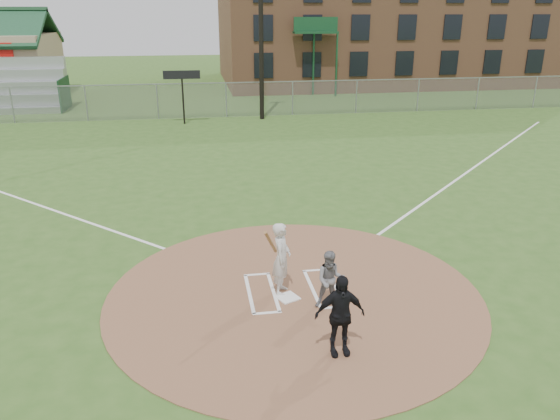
{
  "coord_description": "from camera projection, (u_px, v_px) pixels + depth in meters",
  "views": [
    {
      "loc": [
        -2.06,
        -10.71,
        6.04
      ],
      "look_at": [
        0.0,
        2.0,
        1.3
      ],
      "focal_mm": 35.0,
      "sensor_mm": 36.0,
      "label": 1
    }
  ],
  "objects": [
    {
      "name": "home_plate",
      "position": [
        288.0,
        298.0,
        12.1
      ],
      "size": [
        0.57,
        0.57,
        0.03
      ],
      "primitive_type": "cube",
      "rotation": [
        0.0,
        0.0,
        0.42
      ],
      "color": "white",
      "rests_on": "dirt_circle"
    },
    {
      "name": "scoreboard_sign",
      "position": [
        182.0,
        81.0,
        29.83
      ],
      "size": [
        2.0,
        0.1,
        2.93
      ],
      "color": "black",
      "rests_on": "ground"
    },
    {
      "name": "dirt_circle",
      "position": [
        294.0,
        294.0,
        12.32
      ],
      "size": [
        8.4,
        8.4,
        0.02
      ],
      "primitive_type": "cylinder",
      "color": "#895C41",
      "rests_on": "ground"
    },
    {
      "name": "batters_boxes",
      "position": [
        293.0,
        290.0,
        12.45
      ],
      "size": [
        2.08,
        1.88,
        0.01
      ],
      "color": "white",
      "rests_on": "dirt_circle"
    },
    {
      "name": "bleachers",
      "position": [
        13.0,
        85.0,
        34.1
      ],
      "size": [
        6.08,
        3.2,
        3.2
      ],
      "color": "#B7BABF",
      "rests_on": "ground"
    },
    {
      "name": "outfield_fence",
      "position": [
        226.0,
        100.0,
        32.35
      ],
      "size": [
        56.08,
        0.08,
        2.03
      ],
      "color": "slate",
      "rests_on": "ground"
    },
    {
      "name": "ground",
      "position": [
        294.0,
        294.0,
        12.32
      ],
      "size": [
        140.0,
        140.0,
        0.0
      ],
      "primitive_type": "plane",
      "color": "#31551D",
      "rests_on": "ground"
    },
    {
      "name": "umpire",
      "position": [
        340.0,
        315.0,
        9.92
      ],
      "size": [
        0.94,
        0.4,
        1.59
      ],
      "primitive_type": "imported",
      "rotation": [
        0.0,
        0.0,
        0.01
      ],
      "color": "black",
      "rests_on": "dirt_circle"
    },
    {
      "name": "foul_line_first",
      "position": [
        472.0,
        169.0,
        22.0
      ],
      "size": [
        17.04,
        17.04,
        0.01
      ],
      "primitive_type": "cube",
      "rotation": [
        0.0,
        0.0,
        -0.79
      ],
      "color": "white",
      "rests_on": "ground"
    },
    {
      "name": "batter_at_plate",
      "position": [
        281.0,
        258.0,
        12.08
      ],
      "size": [
        0.77,
        1.03,
        1.78
      ],
      "color": "silver",
      "rests_on": "dirt_circle"
    },
    {
      "name": "catcher",
      "position": [
        330.0,
        280.0,
        11.54
      ],
      "size": [
        0.71,
        0.6,
        1.29
      ],
      "primitive_type": "imported",
      "rotation": [
        0.0,
        0.0,
        -0.19
      ],
      "color": "slate",
      "rests_on": "dirt_circle"
    }
  ]
}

